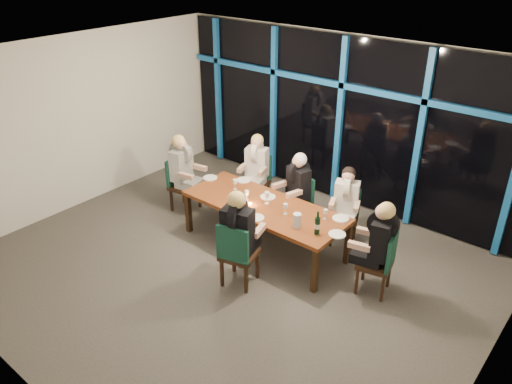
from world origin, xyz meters
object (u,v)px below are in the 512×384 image
at_px(water_pitcher, 297,220).
at_px(wine_bottle, 317,225).
at_px(chair_far_left, 258,178).
at_px(diner_far_left, 256,161).
at_px(chair_far_mid, 300,200).
at_px(chair_near_mid, 237,252).
at_px(dining_table, 264,209).
at_px(chair_end_right, 382,260).
at_px(chair_end_left, 180,181).
at_px(diner_far_right, 347,195).
at_px(diner_near_mid, 239,224).
at_px(diner_far_mid, 297,181).
at_px(diner_end_right, 379,235).
at_px(chair_far_right, 345,213).
at_px(diner_end_left, 183,162).

bearing_deg(water_pitcher, wine_bottle, 11.41).
xyz_separation_m(chair_far_left, wine_bottle, (2.06, -1.23, 0.37)).
bearing_deg(diner_far_left, water_pitcher, -52.09).
height_order(chair_far_left, chair_far_mid, same).
relative_size(chair_near_mid, diner_far_left, 1.12).
bearing_deg(dining_table, wine_bottle, -9.76).
xyz_separation_m(chair_end_right, diner_far_left, (-2.90, 0.86, 0.35)).
bearing_deg(chair_near_mid, chair_far_mid, -97.58).
bearing_deg(chair_end_left, diner_far_right, -83.03).
height_order(diner_far_left, diner_near_mid, diner_near_mid).
distance_m(diner_far_right, wine_bottle, 1.09).
relative_size(dining_table, diner_near_mid, 2.65).
xyz_separation_m(chair_far_mid, wine_bottle, (1.00, -1.03, 0.37)).
bearing_deg(diner_far_mid, dining_table, -77.12).
bearing_deg(diner_end_right, chair_far_left, -121.33).
relative_size(dining_table, chair_far_mid, 2.82).
height_order(chair_far_right, water_pitcher, water_pitcher).
xyz_separation_m(diner_end_left, diner_near_mid, (2.15, -0.98, 0.04)).
bearing_deg(diner_end_left, chair_far_mid, -77.44).
height_order(dining_table, diner_end_right, diner_end_right).
distance_m(diner_far_right, diner_near_mid, 1.92).
height_order(chair_near_mid, water_pitcher, chair_near_mid).
xyz_separation_m(diner_far_right, diner_end_left, (-2.75, -0.84, 0.07)).
bearing_deg(water_pitcher, chair_far_right, 90.38).
relative_size(dining_table, chair_far_left, 2.82).
relative_size(diner_far_left, diner_end_left, 0.96).
xyz_separation_m(chair_far_left, chair_end_right, (2.92, -0.94, 0.02)).
distance_m(chair_far_left, chair_far_mid, 1.08).
bearing_deg(diner_end_right, chair_end_right, 90.00).
height_order(chair_far_left, chair_end_right, chair_end_right).
distance_m(diner_far_mid, diner_end_right, 1.92).
relative_size(diner_far_right, diner_near_mid, 0.88).
xyz_separation_m(dining_table, diner_far_right, (0.90, 0.89, 0.17)).
xyz_separation_m(diner_end_left, diner_end_right, (3.70, 0.05, -0.01)).
distance_m(chair_far_left, diner_end_left, 1.38).
height_order(chair_far_left, diner_far_right, diner_far_right).
bearing_deg(chair_end_left, chair_end_right, -98.73).
height_order(chair_far_left, diner_near_mid, diner_near_mid).
distance_m(chair_end_left, water_pitcher, 2.71).
xyz_separation_m(chair_far_left, diner_far_mid, (1.04, -0.28, 0.37)).
relative_size(diner_far_left, diner_near_mid, 0.92).
height_order(diner_far_left, diner_end_right, diner_end_right).
height_order(chair_far_left, diner_far_left, diner_far_left).
relative_size(chair_far_mid, diner_far_left, 1.03).
relative_size(chair_far_right, diner_near_mid, 0.91).
bearing_deg(chair_near_mid, diner_end_left, -41.41).
bearing_deg(diner_far_right, diner_end_right, -62.44).
height_order(chair_far_right, wine_bottle, wine_bottle).
bearing_deg(diner_far_right, dining_table, -157.82).
height_order(diner_end_left, water_pitcher, diner_end_left).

